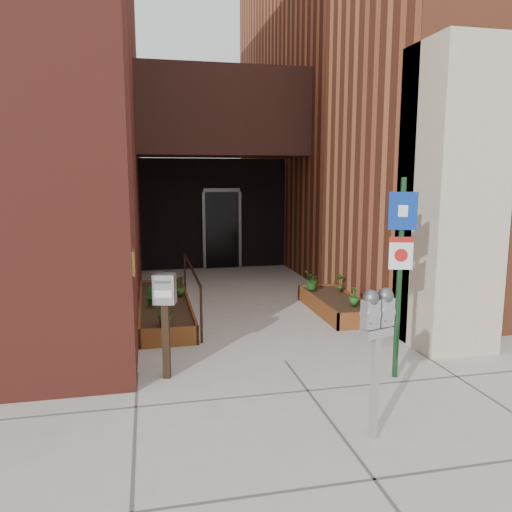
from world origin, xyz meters
TOP-DOWN VIEW (x-y plane):
  - ground at (0.00, 0.00)m, footprint 80.00×80.00m
  - architecture at (-0.18, 6.89)m, footprint 20.00×14.60m
  - planter_left at (-1.55, 2.70)m, footprint 0.90×3.60m
  - planter_right at (1.60, 2.20)m, footprint 0.80×2.20m
  - handrail at (-1.05, 2.65)m, footprint 0.04×3.34m
  - parking_meter at (0.28, -2.17)m, footprint 0.35×0.21m
  - sign_post at (1.22, -0.84)m, footprint 0.34×0.13m
  - payment_dropbox at (-1.62, -0.23)m, footprint 0.31×0.26m
  - shrub_left_a at (-1.58, 1.10)m, footprint 0.42×0.42m
  - shrub_left_b at (-1.79, 2.32)m, footprint 0.24×0.24m
  - shrub_left_c at (-1.25, 2.99)m, footprint 0.26×0.26m
  - shrub_left_d at (-1.53, 3.55)m, footprint 0.26×0.26m
  - shrub_right_a at (1.70, 1.59)m, footprint 0.21×0.21m
  - shrub_right_b at (1.85, 2.63)m, footprint 0.23×0.23m
  - shrub_right_c at (1.35, 2.87)m, footprint 0.46×0.46m

SIDE VIEW (x-z plane):
  - ground at x=0.00m, z-range 0.00..0.00m
  - planter_left at x=-1.55m, z-range -0.02..0.28m
  - planter_right at x=1.60m, z-range -0.02..0.28m
  - shrub_left_b at x=-1.79m, z-range 0.30..0.62m
  - shrub_right_a at x=1.70m, z-range 0.30..0.62m
  - shrub_right_b at x=1.85m, z-range 0.30..0.64m
  - shrub_left_c at x=-1.25m, z-range 0.30..0.66m
  - shrub_left_d at x=-1.53m, z-range 0.30..0.66m
  - shrub_left_a at x=-1.58m, z-range 0.30..0.67m
  - shrub_right_c at x=1.35m, z-range 0.30..0.67m
  - handrail at x=-1.05m, z-range 0.30..1.20m
  - payment_dropbox at x=-1.62m, z-range 0.30..1.64m
  - parking_meter at x=0.28m, z-range 0.41..1.91m
  - sign_post at x=1.22m, z-range 0.29..2.81m
  - architecture at x=-0.18m, z-range -0.02..9.98m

